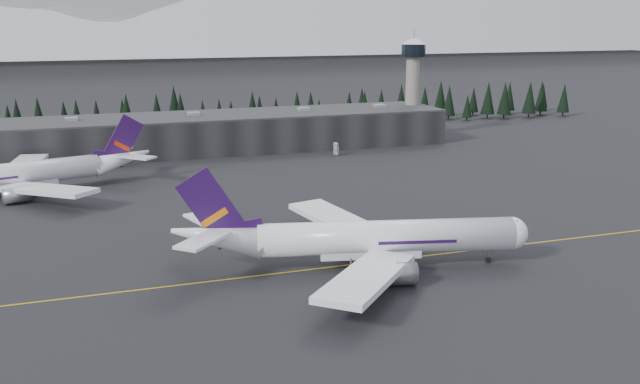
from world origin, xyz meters
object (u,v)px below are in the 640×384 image
object	(u,v)px
jet_main	(355,239)
gse_vehicle_b	(337,153)
control_tower	(413,77)
terminal	(223,132)
jet_parked	(31,173)
gse_vehicle_a	(113,166)

from	to	relation	value
jet_main	gse_vehicle_b	xyz separation A→B (m)	(35.34, 105.13, -4.82)
gse_vehicle_b	jet_main	bearing A→B (deg)	-49.85
control_tower	jet_main	distance (m)	152.90
terminal	gse_vehicle_b	size ratio (longest dim) A/B	35.47
jet_parked	gse_vehicle_a	distance (m)	34.89
jet_main	gse_vehicle_b	bearing A→B (deg)	84.88
terminal	gse_vehicle_b	world-z (taller)	terminal
gse_vehicle_a	jet_parked	bearing A→B (deg)	-142.90
control_tower	jet_parked	world-z (taller)	control_tower
terminal	gse_vehicle_a	size ratio (longest dim) A/B	30.66
gse_vehicle_a	gse_vehicle_b	world-z (taller)	gse_vehicle_b
gse_vehicle_a	control_tower	bearing A→B (deg)	-1.34
jet_parked	jet_main	bearing A→B (deg)	111.73
gse_vehicle_a	gse_vehicle_b	xyz separation A→B (m)	(72.90, -3.53, 0.04)
terminal	control_tower	world-z (taller)	control_tower
terminal	jet_parked	size ratio (longest dim) A/B	2.49
jet_parked	gse_vehicle_a	xyz separation A→B (m)	(22.34, 26.38, -4.70)
terminal	jet_parked	world-z (taller)	jet_parked
terminal	gse_vehicle_a	world-z (taller)	terminal
jet_parked	control_tower	bearing A→B (deg)	-174.48
jet_main	jet_parked	world-z (taller)	jet_main
terminal	gse_vehicle_b	distance (m)	41.71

